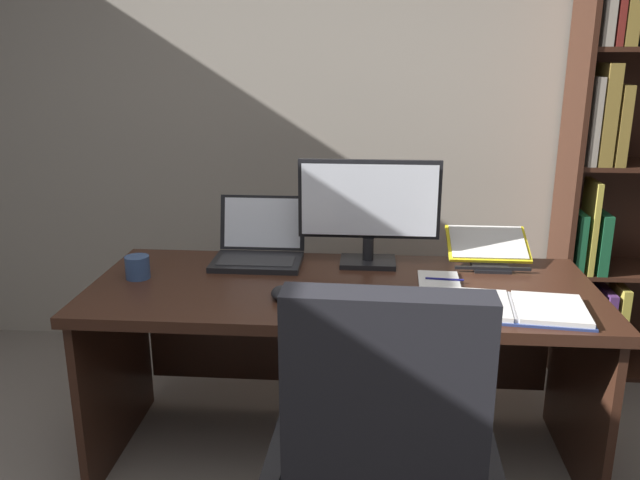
{
  "coord_description": "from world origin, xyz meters",
  "views": [
    {
      "loc": [
        0.19,
        -1.0,
        1.55
      ],
      "look_at": [
        0.02,
        1.17,
        0.91
      ],
      "focal_mm": 36.24,
      "sensor_mm": 36.0,
      "label": 1
    }
  ],
  "objects_px": {
    "monitor": "(369,211)",
    "coffee_mug": "(138,267)",
    "keyboard": "(367,297)",
    "notepad": "(439,281)",
    "bookshelf": "(636,164)",
    "desk": "(343,324)",
    "laptop": "(259,248)",
    "open_binder": "(512,307)",
    "computer_mouse": "(280,293)",
    "reading_stand_with_book": "(488,247)",
    "pen": "(445,279)"
  },
  "relations": [
    {
      "from": "monitor",
      "to": "coffee_mug",
      "type": "height_order",
      "value": "monitor"
    },
    {
      "from": "keyboard",
      "to": "notepad",
      "type": "distance_m",
      "value": 0.33
    },
    {
      "from": "bookshelf",
      "to": "notepad",
      "type": "height_order",
      "value": "bookshelf"
    },
    {
      "from": "desk",
      "to": "monitor",
      "type": "xyz_separation_m",
      "value": [
        0.09,
        0.17,
        0.41
      ]
    },
    {
      "from": "laptop",
      "to": "open_binder",
      "type": "bearing_deg",
      "value": -26.19
    },
    {
      "from": "bookshelf",
      "to": "coffee_mug",
      "type": "xyz_separation_m",
      "value": [
        -2.1,
        -0.84,
        -0.28
      ]
    },
    {
      "from": "bookshelf",
      "to": "notepad",
      "type": "distance_m",
      "value": 1.3
    },
    {
      "from": "computer_mouse",
      "to": "notepad",
      "type": "relative_size",
      "value": 0.5
    },
    {
      "from": "laptop",
      "to": "reading_stand_with_book",
      "type": "distance_m",
      "value": 0.93
    },
    {
      "from": "reading_stand_with_book",
      "to": "notepad",
      "type": "distance_m",
      "value": 0.34
    },
    {
      "from": "keyboard",
      "to": "monitor",
      "type": "bearing_deg",
      "value": 90.0
    },
    {
      "from": "bookshelf",
      "to": "reading_stand_with_book",
      "type": "bearing_deg",
      "value": -143.82
    },
    {
      "from": "open_binder",
      "to": "pen",
      "type": "xyz_separation_m",
      "value": [
        -0.19,
        0.25,
        0.0
      ]
    },
    {
      "from": "bookshelf",
      "to": "laptop",
      "type": "height_order",
      "value": "bookshelf"
    },
    {
      "from": "open_binder",
      "to": "coffee_mug",
      "type": "xyz_separation_m",
      "value": [
        -1.34,
        0.21,
        0.03
      ]
    },
    {
      "from": "computer_mouse",
      "to": "coffee_mug",
      "type": "xyz_separation_m",
      "value": [
        -0.56,
        0.16,
        0.02
      ]
    },
    {
      "from": "desk",
      "to": "reading_stand_with_book",
      "type": "distance_m",
      "value": 0.67
    },
    {
      "from": "monitor",
      "to": "keyboard",
      "type": "xyz_separation_m",
      "value": [
        0.0,
        -0.4,
        -0.21
      ]
    },
    {
      "from": "keyboard",
      "to": "coffee_mug",
      "type": "distance_m",
      "value": 0.88
    },
    {
      "from": "notepad",
      "to": "pen",
      "type": "distance_m",
      "value": 0.02
    },
    {
      "from": "monitor",
      "to": "open_binder",
      "type": "relative_size",
      "value": 1.1
    },
    {
      "from": "bookshelf",
      "to": "pen",
      "type": "xyz_separation_m",
      "value": [
        -0.95,
        -0.81,
        -0.3
      ]
    },
    {
      "from": "desk",
      "to": "keyboard",
      "type": "height_order",
      "value": "keyboard"
    },
    {
      "from": "laptop",
      "to": "open_binder",
      "type": "relative_size",
      "value": 0.7
    },
    {
      "from": "notepad",
      "to": "coffee_mug",
      "type": "xyz_separation_m",
      "value": [
        -1.13,
        -0.04,
        0.04
      ]
    },
    {
      "from": "reading_stand_with_book",
      "to": "pen",
      "type": "distance_m",
      "value": 0.33
    },
    {
      "from": "reading_stand_with_book",
      "to": "pen",
      "type": "bearing_deg",
      "value": -127.64
    },
    {
      "from": "desk",
      "to": "keyboard",
      "type": "distance_m",
      "value": 0.32
    },
    {
      "from": "computer_mouse",
      "to": "open_binder",
      "type": "height_order",
      "value": "computer_mouse"
    },
    {
      "from": "keyboard",
      "to": "computer_mouse",
      "type": "relative_size",
      "value": 4.04
    },
    {
      "from": "monitor",
      "to": "coffee_mug",
      "type": "relative_size",
      "value": 6.11
    },
    {
      "from": "laptop",
      "to": "reading_stand_with_book",
      "type": "height_order",
      "value": "laptop"
    },
    {
      "from": "notepad",
      "to": "keyboard",
      "type": "bearing_deg",
      "value": -142.65
    },
    {
      "from": "reading_stand_with_book",
      "to": "notepad",
      "type": "bearing_deg",
      "value": -130.34
    },
    {
      "from": "bookshelf",
      "to": "notepad",
      "type": "xyz_separation_m",
      "value": [
        -0.97,
        -0.81,
        -0.31
      ]
    },
    {
      "from": "keyboard",
      "to": "computer_mouse",
      "type": "xyz_separation_m",
      "value": [
        -0.3,
        0.0,
        0.01
      ]
    },
    {
      "from": "reading_stand_with_book",
      "to": "coffee_mug",
      "type": "distance_m",
      "value": 1.38
    },
    {
      "from": "desk",
      "to": "monitor",
      "type": "distance_m",
      "value": 0.45
    },
    {
      "from": "monitor",
      "to": "open_binder",
      "type": "xyz_separation_m",
      "value": [
        0.48,
        -0.45,
        -0.21
      ]
    },
    {
      "from": "notepad",
      "to": "coffee_mug",
      "type": "height_order",
      "value": "coffee_mug"
    },
    {
      "from": "open_binder",
      "to": "bookshelf",
      "type": "bearing_deg",
      "value": 60.24
    },
    {
      "from": "desk",
      "to": "pen",
      "type": "xyz_separation_m",
      "value": [
        0.38,
        -0.02,
        0.2
      ]
    },
    {
      "from": "keyboard",
      "to": "notepad",
      "type": "relative_size",
      "value": 2.0
    },
    {
      "from": "open_binder",
      "to": "notepad",
      "type": "xyz_separation_m",
      "value": [
        -0.21,
        0.25,
        -0.01
      ]
    },
    {
      "from": "bookshelf",
      "to": "reading_stand_with_book",
      "type": "distance_m",
      "value": 0.96
    },
    {
      "from": "bookshelf",
      "to": "pen",
      "type": "bearing_deg",
      "value": -139.67
    },
    {
      "from": "open_binder",
      "to": "notepad",
      "type": "height_order",
      "value": "open_binder"
    },
    {
      "from": "coffee_mug",
      "to": "desk",
      "type": "bearing_deg",
      "value": 4.71
    },
    {
      "from": "pen",
      "to": "notepad",
      "type": "bearing_deg",
      "value": 180.0
    },
    {
      "from": "open_binder",
      "to": "monitor",
      "type": "bearing_deg",
      "value": 142.66
    }
  ]
}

